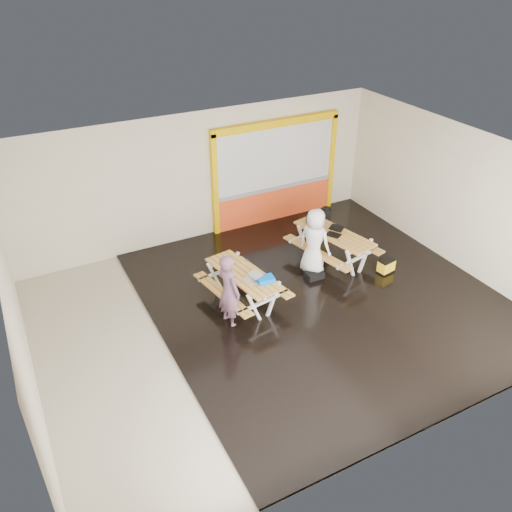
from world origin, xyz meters
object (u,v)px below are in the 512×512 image
blue_pouch (265,279)px  toolbox (315,218)px  backpack (325,215)px  picnic_table_left (243,280)px  picnic_table_right (333,240)px  laptop_left (252,278)px  fluke_bag (386,266)px  laptop_right (335,232)px  person_left (229,291)px  person_right (314,242)px  dark_case (314,275)px

blue_pouch → toolbox: size_ratio=0.70×
backpack → picnic_table_left: bearing=-154.7°
picnic_table_right → toolbox: size_ratio=4.64×
picnic_table_right → blue_pouch: (-2.51, -1.04, 0.21)m
blue_pouch → picnic_table_right: bearing=22.5°
picnic_table_right → toolbox: (-0.10, 0.73, 0.31)m
picnic_table_left → laptop_left: size_ratio=5.76×
picnic_table_right → fluke_bag: size_ratio=5.29×
picnic_table_left → laptop_right: size_ratio=4.32×
toolbox → fluke_bag: toolbox is taller
person_left → laptop_left: 0.66m
picnic_table_right → fluke_bag: 1.44m
person_right → fluke_bag: bearing=-144.8°
blue_pouch → person_right: bearing=24.8°
person_left → blue_pouch: person_left is taller
person_left → backpack: size_ratio=3.77×
laptop_right → toolbox: toolbox is taller
person_right → toolbox: person_right is taller
picnic_table_left → laptop_right: (2.76, 0.45, 0.29)m
person_right → toolbox: size_ratio=3.24×
laptop_left → toolbox: size_ratio=0.74×
picnic_table_left → laptop_right: laptop_right is taller
toolbox → dark_case: bearing=-121.7°
fluke_bag → person_left: bearing=179.6°
picnic_table_left → dark_case: (1.96, 0.05, -0.49)m
person_right → toolbox: bearing=-59.7°
person_left → dark_case: bearing=-88.4°
toolbox → backpack: 0.62m
fluke_bag → person_right: bearing=151.5°
picnic_table_right → blue_pouch: bearing=-157.5°
picnic_table_right → toolbox: toolbox is taller
laptop_right → blue_pouch: size_ratio=1.40×
laptop_left → toolbox: 3.08m
backpack → fluke_bag: 2.20m
laptop_right → picnic_table_right: bearing=60.8°
picnic_table_left → dark_case: size_ratio=5.30×
laptop_right → backpack: bearing=66.7°
picnic_table_right → picnic_table_left: bearing=-169.6°
backpack → picnic_table_right: bearing=-112.9°
person_right → picnic_table_left: bearing=72.0°
blue_pouch → dark_case: blue_pouch is taller
laptop_right → fluke_bag: 1.52m
blue_pouch → toolbox: bearing=36.3°
toolbox → backpack: size_ratio=1.14×
person_left → picnic_table_left: bearing=-59.0°
person_left → person_right: (2.65, 0.83, 0.05)m
laptop_right → fluke_bag: size_ratio=1.12×
laptop_right → picnic_table_left: bearing=-170.8°
picnic_table_left → toolbox: (2.69, 1.24, 0.35)m
picnic_table_left → person_right: size_ratio=1.31×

